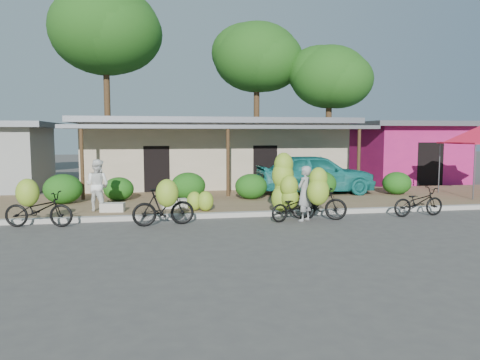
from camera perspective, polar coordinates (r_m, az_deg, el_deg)
The scene contains 27 objects.
ground at distance 12.99m, azimuth 2.85°, elevation -5.99°, with size 100.00×100.00×0.00m, color #494643.
sidewalk at distance 17.81m, azimuth -0.90°, elevation -2.61°, with size 60.00×6.00×0.12m, color #916E4E.
curb at distance 14.89m, azimuth 1.06°, elevation -4.18°, with size 60.00×0.25×0.15m, color #A8A399.
shop_main at distance 23.51m, azimuth -3.36°, elevation 3.46°, with size 13.00×8.50×3.35m.
shop_pink at distance 26.98m, azimuth 19.37°, elevation 3.32°, with size 6.00×6.00×3.25m.
tree_far_center at distance 29.23m, azimuth -16.48°, elevation 17.22°, with size 6.32×6.29×11.01m.
tree_center_right at distance 30.05m, azimuth 1.64°, elevation 14.88°, with size 5.47×5.37×9.49m.
tree_near_right at distance 29.08m, azimuth 10.41°, elevation 12.42°, with size 4.81×4.66×7.88m.
hedge_0 at distance 17.90m, azimuth -20.77°, elevation -1.02°, with size 1.37×1.23×1.07m, color #124F12.
hedge_1 at distance 18.13m, azimuth -14.58°, elevation -1.05°, with size 1.13×1.02×0.88m, color #124F12.
hedge_2 at distance 17.95m, azimuth -6.34°, elevation -0.72°, with size 1.33×1.19×1.03m, color #124F12.
hedge_3 at distance 17.96m, azimuth 1.36°, elevation -0.79°, with size 1.24×1.12×0.97m, color #124F12.
hedge_4 at distance 18.79m, azimuth 9.69°, elevation -0.47°, with size 1.34×1.21×1.05m, color #124F12.
hedge_5 at distance 20.40m, azimuth 18.57°, elevation -0.36°, with size 1.20×1.08×0.93m, color #124F12.
bike_far_left at distance 14.23m, azimuth -23.50°, elevation -3.03°, with size 2.00×1.40×1.43m.
bike_left at distance 13.41m, azimuth -9.23°, elevation -2.94°, with size 1.83×1.28×1.40m.
bike_center at distance 14.41m, azimuth 5.86°, elevation -1.48°, with size 1.73×1.35×2.04m.
bike_right at distance 14.26m, azimuth 9.53°, elevation -2.12°, with size 1.77×1.42×1.65m.
bike_far_right at distance 15.92m, azimuth 20.92°, elevation -2.51°, with size 1.80×0.76×0.92m.
loose_banana_a at distance 15.34m, azimuth -5.58°, elevation -2.57°, with size 0.50×0.43×0.63m, color #8DB42D.
loose_banana_b at distance 15.20m, azimuth -4.23°, elevation -2.58°, with size 0.52×0.44×0.65m, color #8DB42D.
loose_banana_c at distance 16.05m, azimuth 5.69°, elevation -2.23°, with size 0.49×0.42×0.61m, color #8DB42D.
sack_near at distance 15.98m, azimuth -8.04°, elevation -2.86°, with size 0.85×0.40×0.30m, color beige.
sack_far at distance 15.64m, azimuth -15.28°, elevation -3.22°, with size 0.75×0.38×0.28m, color beige.
vendor at distance 14.19m, azimuth 7.85°, elevation -1.64°, with size 0.61×0.40×1.66m, color gray.
bystander at distance 15.84m, azimuth -16.99°, elevation -0.61°, with size 0.82×0.64×1.68m, color white.
teal_van at distance 19.80m, azimuth 9.14°, elevation 0.78°, with size 1.99×4.94×1.68m, color #1A7672.
Camera 1 is at (-2.98, -12.37, 2.62)m, focal length 35.00 mm.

